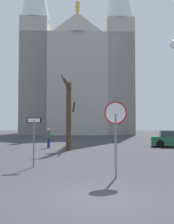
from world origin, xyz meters
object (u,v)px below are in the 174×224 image
one_way_arrow_sign (34,135)px  pedestrian_walking (49,136)px  stop_sign (116,123)px  cathedral (77,75)px  bare_tree (69,114)px

one_way_arrow_sign → pedestrian_walking: (-1.02, 8.82, -0.52)m
stop_sign → one_way_arrow_sign: (-3.68, 2.18, -0.57)m
cathedral → bare_tree: size_ratio=5.73×
cathedral → pedestrian_walking: bearing=-90.8°
cathedral → stop_sign: 37.34m
cathedral → stop_sign: cathedral is taller
cathedral → one_way_arrow_sign: size_ratio=14.07×
stop_sign → pedestrian_walking: size_ratio=1.80×
cathedral → one_way_arrow_sign: cathedral is taller
pedestrian_walking → bare_tree: bearing=-43.4°
one_way_arrow_sign → bare_tree: size_ratio=0.41×
one_way_arrow_sign → stop_sign: bearing=-30.6°
bare_tree → pedestrian_walking: bare_tree is taller
stop_sign → bare_tree: 9.72m
cathedral → stop_sign: bearing=-83.1°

